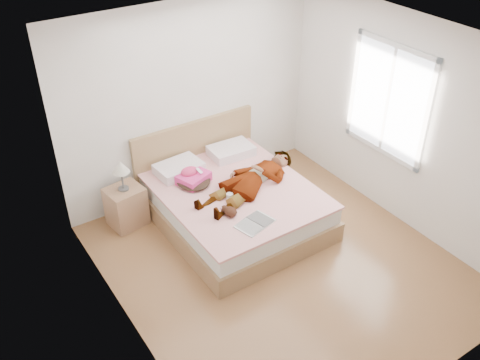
{
  "coord_description": "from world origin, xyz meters",
  "views": [
    {
      "loc": [
        -2.95,
        -3.59,
        4.25
      ],
      "look_at": [
        0.0,
        0.85,
        0.7
      ],
      "focal_mm": 40.0,
      "sensor_mm": 36.0,
      "label": 1
    }
  ],
  "objects": [
    {
      "name": "towel",
      "position": [
        -0.36,
        1.38,
        0.59
      ],
      "size": [
        0.46,
        0.41,
        0.2
      ],
      "color": "#FA4493",
      "rests_on": "bed"
    },
    {
      "name": "woman",
      "position": [
        0.21,
        0.93,
        0.62
      ],
      "size": [
        1.75,
        1.07,
        0.23
      ],
      "primitive_type": "imported",
      "rotation": [
        0.0,
        0.0,
        -1.27
      ],
      "color": "white",
      "rests_on": "bed"
    },
    {
      "name": "plush_toy",
      "position": [
        -0.35,
        0.55,
        0.57
      ],
      "size": [
        0.18,
        0.23,
        0.11
      ],
      "color": "#32170E",
      "rests_on": "bed"
    },
    {
      "name": "phone",
      "position": [
        -0.29,
        1.33,
        0.68
      ],
      "size": [
        0.07,
        0.1,
        0.05
      ],
      "primitive_type": "cube",
      "rotation": [
        0.44,
        0.0,
        0.3
      ],
      "color": "silver",
      "rests_on": "bed"
    },
    {
      "name": "bed",
      "position": [
        0.0,
        1.04,
        0.28
      ],
      "size": [
        1.8,
        2.08,
        1.0
      ],
      "color": "olive",
      "rests_on": "ground"
    },
    {
      "name": "room_shell",
      "position": [
        1.77,
        0.3,
        1.5
      ],
      "size": [
        4.0,
        4.0,
        4.0
      ],
      "color": "white",
      "rests_on": "ground"
    },
    {
      "name": "magazine",
      "position": [
        -0.2,
        0.25,
        0.52
      ],
      "size": [
        0.48,
        0.37,
        0.03
      ],
      "color": "white",
      "rests_on": "bed"
    },
    {
      "name": "ground",
      "position": [
        0.0,
        0.0,
        0.0
      ],
      "size": [
        4.0,
        4.0,
        0.0
      ],
      "primitive_type": "plane",
      "color": "#523519",
      "rests_on": "ground"
    },
    {
      "name": "hair",
      "position": [
        -0.36,
        1.38,
        0.55
      ],
      "size": [
        0.54,
        0.62,
        0.08
      ],
      "primitive_type": "ellipsoid",
      "rotation": [
        0.0,
        0.0,
        -0.23
      ],
      "color": "black",
      "rests_on": "bed"
    },
    {
      "name": "nightstand",
      "position": [
        -1.16,
        1.69,
        0.31
      ],
      "size": [
        0.48,
        0.44,
        0.93
      ],
      "color": "brown",
      "rests_on": "ground"
    },
    {
      "name": "coffee_mug",
      "position": [
        -0.18,
        0.8,
        0.56
      ],
      "size": [
        0.11,
        0.08,
        0.09
      ],
      "color": "white",
      "rests_on": "bed"
    }
  ]
}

